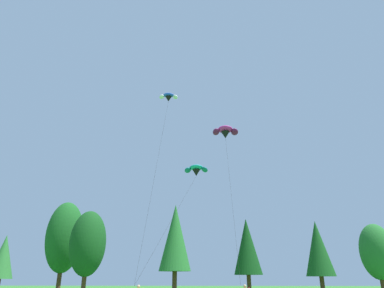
# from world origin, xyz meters

# --- Properties ---
(treeline_tree_b) EXTENTS (3.36, 3.36, 8.02)m
(treeline_tree_b) POSITION_xyz_m (-28.55, 46.26, 5.02)
(treeline_tree_b) COLOR #472D19
(treeline_tree_b) RESTS_ON ground_plane
(treeline_tree_c) EXTENTS (5.33, 5.33, 13.06)m
(treeline_tree_c) POSITION_xyz_m (-20.82, 48.13, 7.91)
(treeline_tree_c) COLOR #472D19
(treeline_tree_c) RESTS_ON ground_plane
(treeline_tree_d) EXTENTS (4.69, 4.69, 10.70)m
(treeline_tree_d) POSITION_xyz_m (-15.33, 42.80, 6.48)
(treeline_tree_d) COLOR #472D19
(treeline_tree_d) RESTS_ON ground_plane
(treeline_tree_e) EXTENTS (4.15, 4.15, 11.58)m
(treeline_tree_e) POSITION_xyz_m (-3.80, 43.33, 7.25)
(treeline_tree_e) COLOR #472D19
(treeline_tree_e) RESTS_ON ground_plane
(treeline_tree_f) EXTENTS (3.80, 3.80, 10.00)m
(treeline_tree_f) POSITION_xyz_m (5.84, 46.00, 6.26)
(treeline_tree_f) COLOR #472D19
(treeline_tree_f) RESTS_ON ground_plane
(treeline_tree_g) EXTENTS (3.62, 3.62, 9.18)m
(treeline_tree_g) POSITION_xyz_m (14.55, 43.18, 5.75)
(treeline_tree_g) COLOR #472D19
(treeline_tree_g) RESTS_ON ground_plane
(treeline_tree_h) EXTENTS (4.21, 4.21, 8.94)m
(treeline_tree_h) POSITION_xyz_m (22.40, 44.52, 5.41)
(treeline_tree_h) COLOR #472D19
(treeline_tree_h) RESTS_ON ground_plane
(parafoil_kite_high_teal) EXTENTS (5.39, 14.07, 13.36)m
(parafoil_kite_high_teal) POSITION_xyz_m (-0.67, 36.11, 14.30)
(parafoil_kite_high_teal) COLOR teal
(parafoil_kite_mid_magenta) EXTENTS (3.46, 12.42, 18.55)m
(parafoil_kite_mid_magenta) POSITION_xyz_m (3.00, 36.49, 19.33)
(parafoil_kite_mid_magenta) COLOR #D12893
(parafoil_kite_far_blue_white) EXTENTS (2.59, 13.72, 23.18)m
(parafoil_kite_far_blue_white) POSITION_xyz_m (-4.23, 35.89, 24.14)
(parafoil_kite_far_blue_white) COLOR blue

